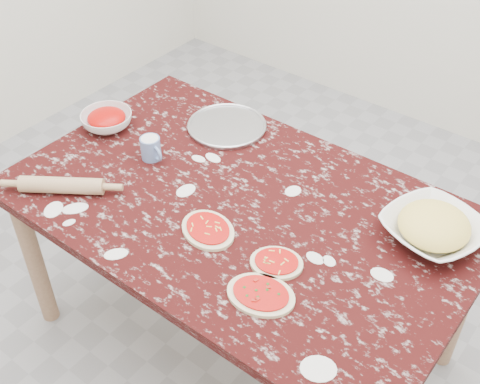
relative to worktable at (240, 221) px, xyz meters
name	(u,v)px	position (x,y,z in m)	size (l,w,h in m)	color
ground	(240,336)	(0.00, 0.00, -0.67)	(4.00, 4.00, 0.00)	gray
worktable	(240,221)	(0.00, 0.00, 0.00)	(1.60, 1.00, 0.75)	black
pizza_tray	(227,126)	(-0.32, 0.33, 0.09)	(0.31, 0.31, 0.01)	#B2B2B7
sauce_bowl	(107,120)	(-0.71, 0.04, 0.11)	(0.20, 0.20, 0.06)	white
cheese_bowl	(433,230)	(0.59, 0.24, 0.12)	(0.30, 0.30, 0.07)	white
flour_mug	(151,148)	(-0.42, 0.00, 0.13)	(0.11, 0.08, 0.09)	#6582B8
pizza_left	(208,230)	(0.00, -0.18, 0.09)	(0.24, 0.21, 0.02)	beige
pizza_mid	(276,263)	(0.27, -0.16, 0.09)	(0.21, 0.19, 0.02)	beige
pizza_right	(261,295)	(0.30, -0.29, 0.09)	(0.24, 0.20, 0.02)	beige
rolling_pin	(62,185)	(-0.53, -0.33, 0.11)	(0.06, 0.06, 0.30)	tan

